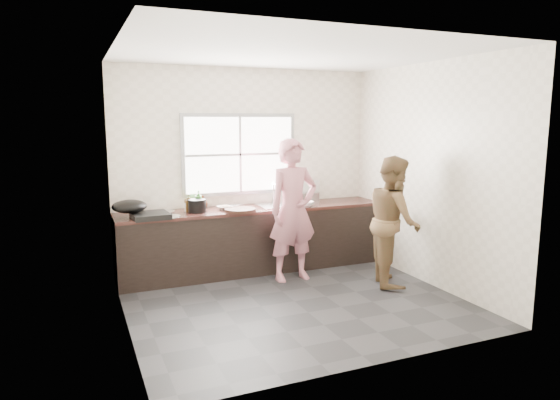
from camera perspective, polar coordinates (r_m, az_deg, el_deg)
name	(u,v)px	position (r m, az deg, el deg)	size (l,w,h in m)	color
floor	(294,302)	(5.72, 1.64, -11.54)	(3.60, 3.20, 0.01)	#2C2C2F
ceiling	(295,52)	(5.39, 1.77, 16.51)	(3.60, 3.20, 0.01)	silver
wall_back	(246,169)	(6.87, -3.87, 3.59)	(3.60, 0.01, 2.70)	silver
wall_left	(120,191)	(4.93, -17.78, 0.96)	(0.01, 3.20, 2.70)	beige
wall_right	(429,175)	(6.35, 16.71, 2.76)	(0.01, 3.20, 2.70)	silver
wall_front	(379,205)	(4.00, 11.29, -0.59)	(3.60, 0.01, 2.70)	beige
cabinet	(255,240)	(6.74, -2.91, -4.63)	(3.60, 0.62, 0.82)	black
countertop	(254,209)	(6.65, -2.94, -1.03)	(3.60, 0.64, 0.04)	#341A15
sink	(279,205)	(6.77, -0.15, -0.62)	(0.55, 0.45, 0.02)	silver
faucet	(273,193)	(6.93, -0.79, 0.82)	(0.02, 0.02, 0.30)	silver
window_frame	(240,154)	(6.81, -4.65, 5.22)	(1.60, 0.05, 1.10)	#9EA0A5
window_glazing	(240,154)	(6.78, -4.58, 5.21)	(1.50, 0.01, 1.00)	white
woman	(293,215)	(6.26, 1.51, -1.70)	(0.61, 0.40, 1.67)	#CC7A88
person_side	(394,221)	(6.27, 12.85, -2.30)	(0.77, 0.60, 1.59)	brown
cutting_board	(240,210)	(6.36, -4.57, -1.14)	(0.40, 0.40, 0.04)	black
cleaver	(236,205)	(6.59, -5.06, -0.59)	(0.19, 0.10, 0.01)	#B9BAC0
bowl_mince	(225,208)	(6.51, -6.33, -0.89)	(0.19, 0.19, 0.05)	silver
bowl_crabs	(305,205)	(6.69, 2.88, -0.52)	(0.19, 0.19, 0.06)	silver
bowl_held	(297,203)	(6.79, 1.97, -0.34)	(0.22, 0.22, 0.07)	white
black_pot	(197,206)	(6.37, -9.46, -0.67)	(0.23, 0.23, 0.16)	black
plate_food	(196,208)	(6.63, -9.54, -0.92)	(0.23, 0.23, 0.02)	silver
bottle_green	(199,200)	(6.48, -9.29, -0.03)	(0.10, 0.10, 0.26)	#34812A
bottle_brown_tall	(189,203)	(6.45, -10.36, -0.38)	(0.09, 0.09, 0.20)	#4B3212
bottle_brown_short	(203,202)	(6.66, -8.80, -0.27)	(0.12, 0.12, 0.15)	#502514
glass_jar	(187,207)	(6.47, -10.53, -0.80)	(0.07, 0.07, 0.11)	white
burner	(150,216)	(6.11, -14.60, -1.73)	(0.42, 0.42, 0.06)	black
wok	(129,206)	(6.18, -16.84, -0.70)	(0.41, 0.41, 0.15)	black
dish_rack	(302,190)	(7.14, 2.57, 1.11)	(0.41, 0.29, 0.31)	#BCBDC2
pot_lid_left	(170,216)	(6.15, -12.47, -1.83)	(0.25, 0.25, 0.01)	silver
pot_lid_right	(164,212)	(6.47, -13.15, -1.31)	(0.28, 0.28, 0.01)	silver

